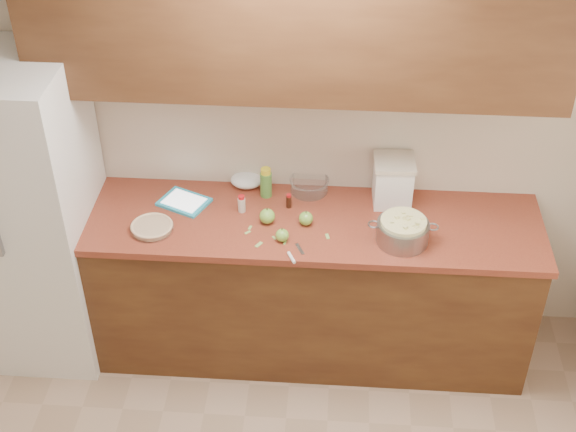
# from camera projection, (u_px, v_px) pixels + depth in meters

# --- Properties ---
(room_shell) EXTENTS (3.60, 3.60, 3.60)m
(room_shell) POSITION_uv_depth(u_px,v_px,m) (267.00, 386.00, 2.84)
(room_shell) COLOR tan
(room_shell) RESTS_ON ground
(counter_run) EXTENTS (2.64, 0.68, 0.92)m
(counter_run) POSITION_uv_depth(u_px,v_px,m) (293.00, 284.00, 4.52)
(counter_run) COLOR #583618
(counter_run) RESTS_ON ground
(upper_cabinets) EXTENTS (2.60, 0.34, 0.70)m
(upper_cabinets) POSITION_uv_depth(u_px,v_px,m) (297.00, 25.00, 3.75)
(upper_cabinets) COLOR #56331A
(upper_cabinets) RESTS_ON room_shell
(fridge) EXTENTS (0.70, 0.70, 1.80)m
(fridge) POSITION_uv_depth(u_px,v_px,m) (27.00, 215.00, 4.31)
(fridge) COLOR white
(fridge) RESTS_ON ground
(pie) EXTENTS (0.23, 0.23, 0.04)m
(pie) POSITION_uv_depth(u_px,v_px,m) (152.00, 227.00, 4.16)
(pie) COLOR silver
(pie) RESTS_ON counter_run
(colander) EXTENTS (0.36, 0.27, 0.13)m
(colander) POSITION_uv_depth(u_px,v_px,m) (403.00, 231.00, 4.06)
(colander) COLOR gray
(colander) RESTS_ON counter_run
(flour_canister) EXTENTS (0.22, 0.22, 0.27)m
(flour_canister) POSITION_uv_depth(u_px,v_px,m) (393.00, 181.00, 4.30)
(flour_canister) COLOR white
(flour_canister) RESTS_ON counter_run
(tablet) EXTENTS (0.31, 0.28, 0.02)m
(tablet) POSITION_uv_depth(u_px,v_px,m) (184.00, 202.00, 4.36)
(tablet) COLOR #2BABD2
(tablet) RESTS_ON counter_run
(paring_knife) EXTENTS (0.09, 0.17, 0.02)m
(paring_knife) POSITION_uv_depth(u_px,v_px,m) (293.00, 256.00, 3.99)
(paring_knife) COLOR gray
(paring_knife) RESTS_ON counter_run
(lemon_bottle) EXTENTS (0.06, 0.06, 0.18)m
(lemon_bottle) POSITION_uv_depth(u_px,v_px,m) (266.00, 183.00, 4.37)
(lemon_bottle) COLOR #4C8C38
(lemon_bottle) RESTS_ON counter_run
(cinnamon_shaker) EXTENTS (0.04, 0.04, 0.10)m
(cinnamon_shaker) POSITION_uv_depth(u_px,v_px,m) (242.00, 204.00, 4.28)
(cinnamon_shaker) COLOR beige
(cinnamon_shaker) RESTS_ON counter_run
(vanilla_bottle) EXTENTS (0.03, 0.03, 0.08)m
(vanilla_bottle) POSITION_uv_depth(u_px,v_px,m) (289.00, 201.00, 4.31)
(vanilla_bottle) COLOR black
(vanilla_bottle) RESTS_ON counter_run
(mixing_bowl) EXTENTS (0.22, 0.22, 0.08)m
(mixing_bowl) POSITION_uv_depth(u_px,v_px,m) (309.00, 184.00, 4.43)
(mixing_bowl) COLOR silver
(mixing_bowl) RESTS_ON counter_run
(paper_towel) EXTENTS (0.22, 0.20, 0.07)m
(paper_towel) POSITION_uv_depth(u_px,v_px,m) (247.00, 180.00, 4.47)
(paper_towel) COLOR white
(paper_towel) RESTS_ON counter_run
(apple_left) EXTENTS (0.08, 0.08, 0.09)m
(apple_left) POSITION_uv_depth(u_px,v_px,m) (267.00, 216.00, 4.20)
(apple_left) COLOR #75AF3C
(apple_left) RESTS_ON counter_run
(apple_center) EXTENTS (0.08, 0.08, 0.09)m
(apple_center) POSITION_uv_depth(u_px,v_px,m) (306.00, 218.00, 4.19)
(apple_center) COLOR #75AF3C
(apple_center) RESTS_ON counter_run
(apple_front) EXTENTS (0.07, 0.07, 0.08)m
(apple_front) POSITION_uv_depth(u_px,v_px,m) (282.00, 235.00, 4.08)
(apple_front) COLOR #75AF3C
(apple_front) RESTS_ON counter_run
(peel_a) EXTENTS (0.02, 0.03, 0.00)m
(peel_a) POSITION_uv_depth(u_px,v_px,m) (285.00, 243.00, 4.09)
(peel_a) COLOR #8FB759
(peel_a) RESTS_ON counter_run
(peel_b) EXTENTS (0.03, 0.05, 0.00)m
(peel_b) POSITION_uv_depth(u_px,v_px,m) (327.00, 236.00, 4.13)
(peel_b) COLOR #8FB759
(peel_b) RESTS_ON counter_run
(peel_c) EXTENTS (0.03, 0.03, 0.00)m
(peel_c) POSITION_uv_depth(u_px,v_px,m) (274.00, 238.00, 4.12)
(peel_c) COLOR #8FB759
(peel_c) RESTS_ON counter_run
(peel_d) EXTENTS (0.03, 0.03, 0.00)m
(peel_d) POSITION_uv_depth(u_px,v_px,m) (248.00, 232.00, 4.16)
(peel_d) COLOR #8FB759
(peel_d) RESTS_ON counter_run
(peel_e) EXTENTS (0.02, 0.04, 0.00)m
(peel_e) POSITION_uv_depth(u_px,v_px,m) (250.00, 228.00, 4.19)
(peel_e) COLOR #8FB759
(peel_e) RESTS_ON counter_run
(peel_f) EXTENTS (0.04, 0.05, 0.00)m
(peel_f) POSITION_uv_depth(u_px,v_px,m) (259.00, 245.00, 4.08)
(peel_f) COLOR #8FB759
(peel_f) RESTS_ON counter_run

